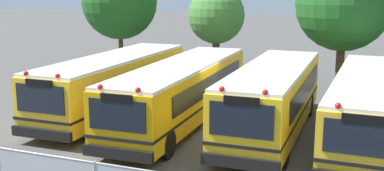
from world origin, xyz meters
TOP-DOWN VIEW (x-y plane):
  - ground_plane at (0.00, 0.00)m, footprint 160.00×160.00m
  - school_bus_0 at (-5.38, 0.18)m, footprint 2.61×10.54m
  - school_bus_1 at (-1.93, -0.19)m, footprint 2.74×11.43m
  - school_bus_2 at (1.90, -0.22)m, footprint 2.63×10.07m
  - school_bus_3 at (5.41, 0.20)m, footprint 2.59×11.15m
  - tree_0 at (-9.98, 8.79)m, footprint 4.77×4.77m
  - tree_1 at (-4.22, 10.84)m, footprint 3.60×3.60m
  - tree_2 at (3.76, 8.33)m, footprint 4.99×4.99m

SIDE VIEW (x-z plane):
  - ground_plane at x=0.00m, z-range 0.00..0.00m
  - school_bus_3 at x=5.41m, z-range 0.07..2.66m
  - school_bus_1 at x=-1.93m, z-range 0.07..2.73m
  - school_bus_0 at x=-5.38m, z-range 0.07..2.78m
  - school_bus_2 at x=1.90m, z-range 0.07..2.83m
  - tree_1 at x=-4.22m, z-range 1.04..6.68m
  - tree_0 at x=-9.98m, z-range 1.12..8.18m
  - tree_2 at x=3.76m, z-range 1.16..8.42m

